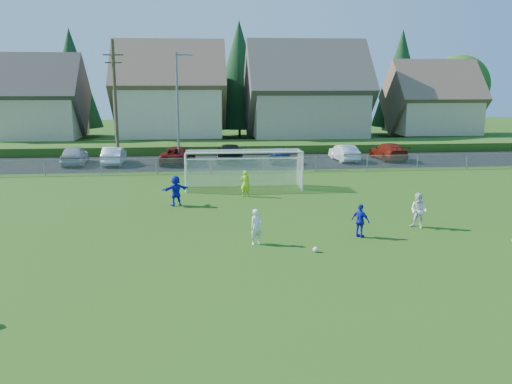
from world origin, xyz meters
TOP-DOWN VIEW (x-y plane):
  - ground at (0.00, 0.00)m, footprint 160.00×160.00m
  - asphalt_lot at (0.00, 27.50)m, footprint 60.00×60.00m
  - grass_embankment at (0.00, 35.00)m, footprint 70.00×6.00m
  - soccer_ball at (1.88, 2.52)m, footprint 0.22×0.22m
  - player_white_a at (-0.40, 3.86)m, footprint 0.66×0.57m
  - player_white_b at (7.43, 5.65)m, footprint 1.02×1.03m
  - player_blue_a at (4.28, 4.42)m, footprint 0.87×0.88m
  - player_blue_b at (-4.11, 11.49)m, footprint 1.64×1.09m
  - goalkeeper at (-0.09, 13.50)m, footprint 0.63×0.48m
  - car_a at (-13.07, 27.36)m, footprint 2.11×4.70m
  - car_b at (-9.86, 27.14)m, footprint 1.59×4.43m
  - car_c at (-4.63, 27.09)m, footprint 3.02×5.48m
  - car_d at (-0.26, 27.57)m, footprint 2.62×5.41m
  - car_e at (3.90, 26.60)m, footprint 1.88×4.20m
  - car_f at (9.53, 27.11)m, footprint 1.80×4.35m
  - car_g at (13.59, 27.51)m, footprint 2.31×5.13m
  - soccer_goal at (0.00, 16.05)m, footprint 7.42×1.90m
  - chainlink_fence at (0.00, 22.00)m, footprint 52.06×0.06m
  - streetlight at (-4.45, 26.00)m, footprint 1.38×0.18m
  - utility_pole at (-9.50, 27.00)m, footprint 1.60×0.26m
  - houses_row at (1.97, 42.46)m, footprint 53.90×11.45m
  - tree_row at (1.04, 48.74)m, footprint 65.98×12.36m

SIDE VIEW (x-z plane):
  - ground at x=0.00m, z-range 0.00..0.00m
  - asphalt_lot at x=0.00m, z-range 0.01..0.01m
  - soccer_ball at x=1.88m, z-range 0.00..0.22m
  - grass_embankment at x=0.00m, z-range 0.00..0.80m
  - chainlink_fence at x=0.00m, z-range 0.03..1.23m
  - car_f at x=9.53m, z-range 0.00..1.40m
  - car_e at x=3.90m, z-range 0.00..1.40m
  - car_b at x=-9.86m, z-range 0.00..1.45m
  - car_c at x=-4.63m, z-range 0.00..1.45m
  - car_g at x=13.59m, z-range 0.00..1.46m
  - player_blue_a at x=4.28m, z-range 0.00..1.49m
  - player_white_a at x=-0.40m, z-range 0.00..1.52m
  - car_d at x=-0.26m, z-range 0.00..1.52m
  - goalkeeper at x=-0.09m, z-range 0.00..1.57m
  - car_a at x=-13.07m, z-range 0.00..1.57m
  - player_white_b at x=7.43m, z-range 0.00..1.67m
  - player_blue_b at x=-4.11m, z-range 0.00..1.69m
  - soccer_goal at x=0.00m, z-range 0.38..2.88m
  - streetlight at x=-4.45m, z-range 0.34..9.34m
  - utility_pole at x=-9.50m, z-range 0.15..10.15m
  - tree_row at x=1.04m, z-range 0.01..13.81m
  - houses_row at x=1.97m, z-range 0.69..13.97m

